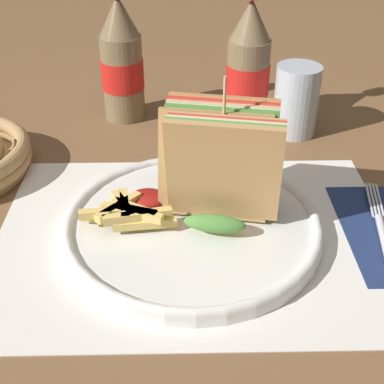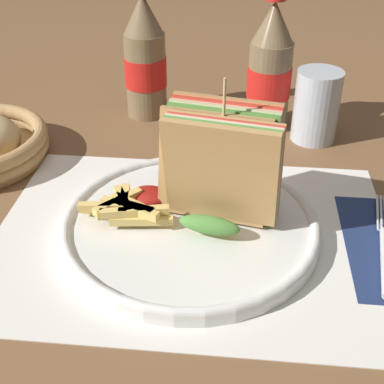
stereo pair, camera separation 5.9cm
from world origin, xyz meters
TOP-DOWN VIEW (x-y plane):
  - ground_plane at (0.00, 0.00)m, footprint 4.00×4.00m
  - placemat at (-0.02, 0.02)m, footprint 0.43×0.32m
  - plate_main at (-0.02, 0.03)m, footprint 0.28×0.28m
  - club_sandwich at (0.01, 0.04)m, footprint 0.13×0.11m
  - fries_pile at (-0.09, 0.02)m, footprint 0.10×0.06m
  - ketchup_blob at (-0.07, 0.05)m, footprint 0.04×0.04m
  - fork at (0.18, 0.00)m, footprint 0.04×0.17m
  - coke_bottle_near at (-0.12, 0.32)m, footprint 0.06×0.06m
  - coke_bottle_far at (0.06, 0.30)m, footprint 0.06×0.06m
  - glass_near at (0.13, 0.26)m, footprint 0.06×0.06m

SIDE VIEW (x-z plane):
  - ground_plane at x=0.00m, z-range 0.00..0.00m
  - placemat at x=-0.02m, z-range 0.00..0.00m
  - fork at x=0.18m, z-range 0.00..0.01m
  - plate_main at x=-0.02m, z-range 0.00..0.02m
  - ketchup_blob at x=-0.07m, z-range 0.02..0.04m
  - fries_pile at x=-0.09m, z-range 0.02..0.04m
  - glass_near at x=0.13m, z-range -0.01..0.10m
  - club_sandwich at x=0.01m, z-range 0.00..0.15m
  - coke_bottle_near at x=-0.12m, z-range -0.01..0.19m
  - coke_bottle_far at x=0.06m, z-range -0.01..0.19m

